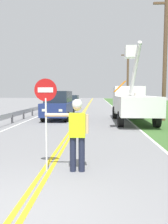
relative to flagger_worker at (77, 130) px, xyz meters
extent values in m
plane|color=gray|center=(-0.77, -2.28, -1.05)|extent=(160.00, 160.00, 0.00)
cube|color=yellow|center=(-0.86, 17.72, -1.04)|extent=(0.11, 110.00, 0.01)
cube|color=yellow|center=(-0.68, 17.72, -1.04)|extent=(0.11, 110.00, 0.01)
cube|color=silver|center=(2.83, 17.72, -1.04)|extent=(0.12, 110.00, 0.01)
cube|color=silver|center=(-4.37, 17.72, -1.04)|extent=(0.12, 110.00, 0.01)
cylinder|color=#1E2338|center=(0.12, 0.00, -0.61)|extent=(0.16, 0.16, 0.88)
cylinder|color=#1E2338|center=(-0.10, 0.00, -0.61)|extent=(0.16, 0.16, 0.88)
cube|color=#C6EA19|center=(0.01, 0.00, 0.13)|extent=(0.41, 0.25, 0.60)
cylinder|color=beige|center=(-0.49, -0.01, 0.38)|extent=(0.60, 0.10, 0.09)
cylinder|color=beige|center=(0.25, 0.01, 0.16)|extent=(0.09, 0.09, 0.48)
sphere|color=beige|center=(0.01, 0.00, 0.60)|extent=(0.22, 0.22, 0.22)
sphere|color=white|center=(0.01, 0.00, 0.65)|extent=(0.25, 0.25, 0.25)
cylinder|color=silver|center=(-0.77, -0.02, -0.12)|extent=(0.04, 0.04, 1.85)
cylinder|color=#B71414|center=(-0.77, -0.02, 1.00)|extent=(0.56, 0.03, 0.56)
cube|color=white|center=(-0.77, -0.04, 1.00)|extent=(0.38, 0.01, 0.12)
cube|color=white|center=(2.93, 8.40, 0.16)|extent=(2.32, 4.61, 1.10)
cube|color=white|center=(2.95, 11.85, 0.41)|extent=(2.21, 2.11, 2.00)
cube|color=#1E2833|center=(2.95, 12.88, 0.71)|extent=(1.98, 0.07, 0.90)
cylinder|color=silver|center=(2.92, 7.48, 0.83)|extent=(0.56, 0.56, 0.24)
cylinder|color=silver|center=(2.93, 9.03, 2.38)|extent=(0.26, 3.27, 3.00)
cube|color=white|center=(2.94, 10.59, 3.79)|extent=(0.90, 0.90, 0.80)
cube|color=orange|center=(1.74, 6.61, 1.26)|extent=(0.60, 0.80, 0.59)
cylinder|color=black|center=(1.92, 11.65, -0.59)|extent=(0.32, 0.92, 0.92)
cylinder|color=black|center=(3.98, 11.64, -0.59)|extent=(0.32, 0.92, 0.92)
cylinder|color=black|center=(1.89, 7.37, -0.59)|extent=(0.32, 0.92, 0.92)
cylinder|color=black|center=(3.95, 7.36, -0.59)|extent=(0.32, 0.92, 0.92)
cube|color=navy|center=(-2.30, 10.93, -0.25)|extent=(1.95, 4.64, 0.92)
cube|color=#1E2833|center=(-2.30, 10.93, 0.63)|extent=(1.69, 2.89, 0.84)
cube|color=#EAEACC|center=(-1.80, 8.64, -0.20)|extent=(0.24, 0.07, 0.16)
cube|color=#EAEACC|center=(-2.91, 8.67, -0.20)|extent=(0.24, 0.07, 0.16)
cylinder|color=black|center=(-1.52, 9.49, -0.71)|extent=(0.30, 0.69, 0.68)
cylinder|color=black|center=(-3.16, 9.53, -0.71)|extent=(0.30, 0.69, 0.68)
cylinder|color=black|center=(-1.45, 12.34, -0.71)|extent=(0.30, 0.69, 0.68)
cylinder|color=black|center=(-3.09, 12.38, -0.71)|extent=(0.30, 0.69, 0.68)
cube|color=silver|center=(-2.48, 20.33, -0.35)|extent=(1.98, 4.16, 0.72)
cube|color=#1E2833|center=(-2.47, 20.58, 0.33)|extent=(1.68, 1.78, 0.64)
cube|color=#EAEACC|center=(-2.00, 18.29, -0.30)|extent=(0.24, 0.07, 0.16)
cube|color=#EAEACC|center=(-3.11, 18.32, -0.30)|extent=(0.24, 0.07, 0.16)
cylinder|color=black|center=(-1.71, 19.03, -0.71)|extent=(0.30, 0.69, 0.68)
cylinder|color=black|center=(-3.35, 19.09, -0.71)|extent=(0.30, 0.69, 0.68)
cylinder|color=black|center=(-1.62, 21.58, -0.71)|extent=(0.30, 0.69, 0.68)
cylinder|color=black|center=(-3.26, 21.63, -0.71)|extent=(0.30, 0.69, 0.68)
cylinder|color=brown|center=(5.26, 10.53, 3.29)|extent=(0.28, 0.28, 8.68)
cube|color=brown|center=(5.26, 10.53, 7.04)|extent=(1.80, 0.14, 0.14)
cylinder|color=brown|center=(4.68, 24.75, 2.73)|extent=(0.28, 0.28, 7.56)
cube|color=brown|center=(4.68, 24.75, 5.92)|extent=(1.80, 0.14, 0.14)
cube|color=#9EA0A3|center=(-4.97, 12.00, -0.50)|extent=(0.06, 32.00, 0.32)
cube|color=#4C4C51|center=(-4.97, 8.57, -0.77)|extent=(0.10, 0.10, 0.55)
cube|color=#4C4C51|center=(-4.97, 10.86, -0.77)|extent=(0.10, 0.10, 0.55)
cube|color=#4C4C51|center=(-4.97, 13.14, -0.77)|extent=(0.10, 0.10, 0.55)
cube|color=#4C4C51|center=(-4.97, 15.43, -0.77)|extent=(0.10, 0.10, 0.55)
cube|color=#4C4C51|center=(-4.97, 17.71, -0.77)|extent=(0.10, 0.10, 0.55)
cube|color=#4C4C51|center=(-4.97, 20.00, -0.77)|extent=(0.10, 0.10, 0.55)
cube|color=#4C4C51|center=(-4.97, 22.29, -0.77)|extent=(0.10, 0.10, 0.55)
cube|color=#4C4C51|center=(-4.97, 24.57, -0.77)|extent=(0.10, 0.10, 0.55)
cube|color=#4C4C51|center=(-4.97, 26.86, -0.77)|extent=(0.10, 0.10, 0.55)
camera|label=1|loc=(0.48, -5.45, 0.94)|focal=35.55mm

